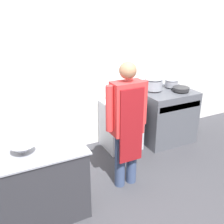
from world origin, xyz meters
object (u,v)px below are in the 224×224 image
mixing_bowl (23,149)px  stock_pot (154,83)px  fridge_unit (121,125)px  saute_pan (181,89)px  stove (165,116)px  sauce_pot (171,83)px  person_cook (127,120)px

mixing_bowl → stock_pot: size_ratio=0.87×
fridge_unit → saute_pan: size_ratio=2.90×
fridge_unit → mixing_bowl: bearing=-149.2°
stove → sauce_pot: sauce_pot is taller
stove → saute_pan: saute_pan is taller
stove → fridge_unit: size_ratio=1.16×
person_cook → stock_pot: bearing=42.1°
stock_pot → saute_pan: 0.48m
sauce_pot → saute_pan: bearing=-90.0°
fridge_unit → sauce_pot: 1.20m
stove → sauce_pot: 0.60m
fridge_unit → sauce_pot: size_ratio=3.61×
stove → stock_pot: (-0.21, 0.13, 0.59)m
stove → person_cook: person_cook is taller
person_cook → fridge_unit: bearing=65.5°
saute_pan → sauce_pot: (0.00, 0.26, 0.04)m
stock_pot → saute_pan: size_ratio=1.08×
person_cook → mixing_bowl: bearing=-176.6°
stock_pot → person_cook: bearing=-137.9°
sauce_pot → person_cook: bearing=-146.5°
person_cook → stock_pot: (1.08, 0.97, 0.10)m
person_cook → saute_pan: 1.63m
mixing_bowl → stock_pot: bearing=23.9°
mixing_bowl → stove: bearing=19.6°
fridge_unit → stove: bearing=-7.7°
fridge_unit → stock_pot: (0.64, 0.02, 0.65)m
stock_pot → sauce_pot: 0.39m
stove → fridge_unit: 0.86m
mixing_bowl → sauce_pot: bearing=20.8°
stove → saute_pan: 0.56m
fridge_unit → stock_pot: stock_pot is taller
stove → person_cook: bearing=-146.8°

